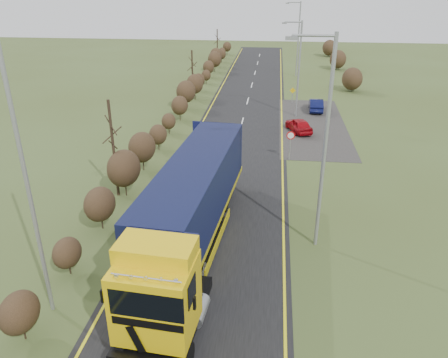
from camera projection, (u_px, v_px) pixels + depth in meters
ground at (213, 235)px, 22.95m from camera, size 160.00×160.00×0.00m
road at (232, 163)px, 31.97m from camera, size 8.00×120.00×0.02m
layby at (312, 125)px, 40.32m from camera, size 6.00×18.00×0.02m
lane_markings at (231, 164)px, 31.69m from camera, size 7.52×116.00×0.01m
hedgerow at (142, 149)px, 30.02m from camera, size 2.24×102.04×6.05m
lorry at (191, 207)px, 20.57m from camera, size 3.68×15.92×4.39m
car_red_hatchback at (299, 125)px, 38.25m from camera, size 2.56×3.84×1.22m
car_blue_sedan at (316, 105)px, 44.36m from camera, size 1.40×3.80×1.24m
streetlight_near at (323, 137)px, 19.81m from camera, size 2.18×0.21×10.31m
streetlight_mid at (298, 66)px, 40.90m from camera, size 1.89×0.18×8.89m
streetlight_far at (298, 36)px, 58.35m from camera, size 2.05×0.19×9.67m
left_pole at (28, 187)px, 15.52m from camera, size 0.16×0.16×11.08m
speed_sign at (290, 140)px, 31.86m from camera, size 0.61×0.10×2.23m
warning_board at (292, 94)px, 47.07m from camera, size 0.64×0.11×1.68m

